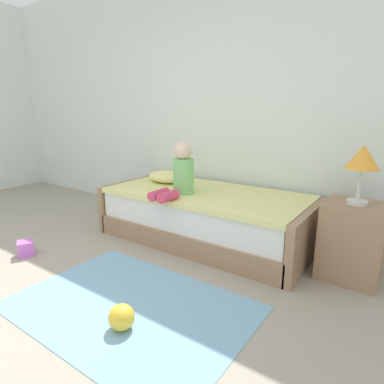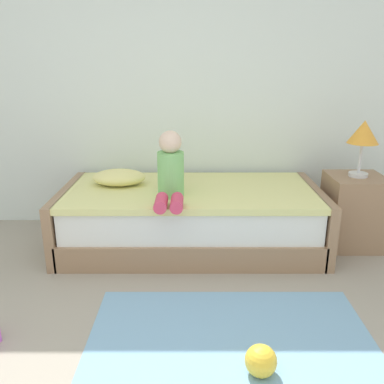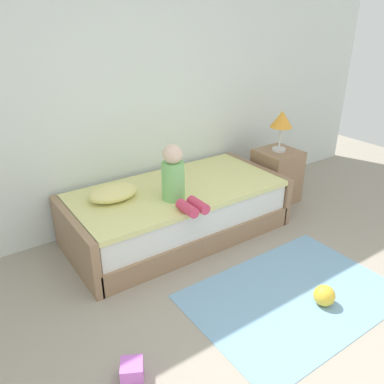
{
  "view_description": "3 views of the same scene",
  "coord_description": "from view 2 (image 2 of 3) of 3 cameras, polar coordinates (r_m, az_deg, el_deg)",
  "views": [
    {
      "loc": [
        2.07,
        -0.65,
        1.3
      ],
      "look_at": [
        0.39,
        1.75,
        0.55
      ],
      "focal_mm": 30.43,
      "sensor_mm": 36.0,
      "label": 1
    },
    {
      "loc": [
        0.4,
        -1.11,
        1.48
      ],
      "look_at": [
        0.39,
        1.75,
        0.55
      ],
      "focal_mm": 37.56,
      "sensor_mm": 36.0,
      "label": 2
    },
    {
      "loc": [
        -1.38,
        -0.81,
        2.01
      ],
      "look_at": [
        0.39,
        1.75,
        0.55
      ],
      "focal_mm": 36.15,
      "sensor_mm": 36.0,
      "label": 3
    }
  ],
  "objects": [
    {
      "name": "bed",
      "position": [
        3.35,
        0.01,
        -3.62
      ],
      "size": [
        2.11,
        1.0,
        0.5
      ],
      "color": "#997556",
      "rests_on": "ground"
    },
    {
      "name": "pillow",
      "position": [
        3.4,
        -10.14,
        2.08
      ],
      "size": [
        0.44,
        0.3,
        0.13
      ],
      "primitive_type": "ellipsoid",
      "color": "#F2E58C",
      "rests_on": "bed"
    },
    {
      "name": "child_figure",
      "position": [
        2.99,
        -2.9,
        2.95
      ],
      "size": [
        0.2,
        0.51,
        0.5
      ],
      "color": "#7FC672",
      "rests_on": "bed"
    },
    {
      "name": "toy_ball",
      "position": [
        2.17,
        9.91,
        -22.55
      ],
      "size": [
        0.16,
        0.16,
        0.16
      ],
      "primitive_type": "sphere",
      "color": "yellow",
      "rests_on": "ground"
    },
    {
      "name": "nightstand",
      "position": [
        3.59,
        22.1,
        -2.55
      ],
      "size": [
        0.44,
        0.44,
        0.6
      ],
      "primitive_type": "cube",
      "color": "#997556",
      "rests_on": "ground"
    },
    {
      "name": "wall_rear",
      "position": [
        3.73,
        -6.25,
        17.44
      ],
      "size": [
        7.2,
        0.1,
        2.9
      ],
      "primitive_type": "cube",
      "color": "silver",
      "rests_on": "ground"
    },
    {
      "name": "area_rug",
      "position": [
        2.35,
        5.85,
        -21.07
      ],
      "size": [
        1.6,
        1.1,
        0.01
      ],
      "primitive_type": "cube",
      "color": "#7AA8CC",
      "rests_on": "ground"
    },
    {
      "name": "table_lamp",
      "position": [
        3.44,
        23.35,
        7.44
      ],
      "size": [
        0.24,
        0.24,
        0.45
      ],
      "color": "silver",
      "rests_on": "nightstand"
    }
  ]
}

